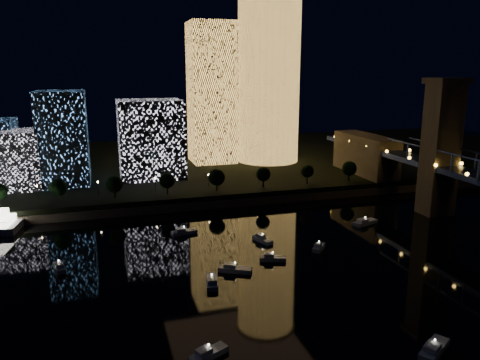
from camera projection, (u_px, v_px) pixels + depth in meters
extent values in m
plane|color=black|center=(346.00, 297.00, 111.63)|extent=(520.00, 520.00, 0.00)
cube|color=black|center=(203.00, 162.00, 260.24)|extent=(420.00, 160.00, 5.00)
cube|color=#6B5E4C|center=(245.00, 201.00, 187.74)|extent=(420.00, 6.00, 3.00)
cylinder|color=#FFB951|center=(269.00, 77.00, 242.17)|extent=(32.00, 32.00, 87.88)
cube|color=#FFB951|center=(212.00, 93.00, 242.39)|extent=(22.44, 22.44, 71.40)
cube|color=white|center=(151.00, 139.00, 211.12)|extent=(28.26, 23.91, 34.78)
cube|color=#5495E6|center=(63.00, 138.00, 198.84)|extent=(19.63, 25.52, 39.26)
cube|color=white|center=(11.00, 160.00, 191.84)|extent=(23.59, 21.45, 23.59)
cube|color=#6B5E4C|center=(440.00, 150.00, 170.79)|extent=(11.00, 9.00, 48.00)
cube|color=#6B5E4C|center=(447.00, 81.00, 165.02)|extent=(13.00, 11.00, 2.00)
cube|color=#6B5E4C|center=(365.00, 159.00, 220.29)|extent=(12.00, 40.00, 23.00)
cube|color=navy|center=(456.00, 165.00, 156.92)|extent=(0.50, 0.50, 7.00)
cube|color=navy|center=(411.00, 153.00, 179.30)|extent=(0.50, 0.50, 7.00)
sphere|color=#FFB238|center=(436.00, 165.00, 165.57)|extent=(1.20, 1.20, 1.20)
sphere|color=#FFB238|center=(367.00, 146.00, 207.53)|extent=(1.20, 1.20, 1.20)
cube|color=silver|center=(209.00, 354.00, 88.09)|extent=(8.20, 5.69, 1.20)
cube|color=silver|center=(204.00, 351.00, 87.06)|extent=(3.38, 3.04, 1.00)
sphere|color=white|center=(209.00, 345.00, 87.62)|extent=(0.36, 0.36, 0.36)
cube|color=silver|center=(263.00, 240.00, 147.06)|extent=(4.86, 7.97, 1.20)
cube|color=silver|center=(260.00, 236.00, 147.70)|extent=(2.76, 3.17, 1.00)
sphere|color=white|center=(263.00, 234.00, 146.60)|extent=(0.36, 0.36, 0.36)
cube|color=silver|center=(365.00, 223.00, 163.75)|extent=(10.20, 5.91, 1.20)
cube|color=silver|center=(362.00, 220.00, 162.69)|extent=(4.01, 3.44, 1.00)
sphere|color=white|center=(365.00, 217.00, 163.28)|extent=(0.36, 0.36, 0.36)
cube|color=silver|center=(319.00, 248.00, 140.66)|extent=(6.15, 6.41, 1.20)
cube|color=silver|center=(318.00, 245.00, 139.53)|extent=(2.89, 2.92, 1.00)
sphere|color=white|center=(319.00, 241.00, 140.20)|extent=(0.36, 0.36, 0.36)
cube|color=silver|center=(212.00, 282.00, 118.08)|extent=(4.47, 9.24, 1.20)
cube|color=silver|center=(212.00, 280.00, 116.54)|extent=(2.85, 3.48, 1.00)
sphere|color=white|center=(212.00, 274.00, 117.62)|extent=(0.36, 0.36, 0.36)
cube|color=silver|center=(184.00, 232.00, 153.95)|extent=(8.68, 3.95, 1.20)
cube|color=silver|center=(180.00, 230.00, 153.17)|extent=(3.23, 2.60, 1.00)
sphere|color=white|center=(184.00, 226.00, 153.49)|extent=(0.36, 0.36, 0.36)
cube|color=silver|center=(434.00, 349.00, 89.68)|extent=(9.45, 7.59, 1.20)
cube|color=silver|center=(432.00, 347.00, 88.39)|extent=(4.06, 3.81, 1.00)
sphere|color=white|center=(435.00, 340.00, 89.22)|extent=(0.36, 0.36, 0.36)
cube|color=silver|center=(59.00, 267.00, 126.61)|extent=(3.90, 7.41, 1.20)
cube|color=silver|center=(60.00, 265.00, 125.47)|extent=(2.38, 2.85, 1.00)
sphere|color=white|center=(59.00, 261.00, 126.15)|extent=(0.36, 0.36, 0.36)
cube|color=silver|center=(235.00, 269.00, 125.30)|extent=(9.24, 6.73, 1.20)
cube|color=silver|center=(230.00, 265.00, 125.31)|extent=(3.86, 3.52, 1.00)
sphere|color=white|center=(235.00, 263.00, 124.84)|extent=(0.36, 0.36, 0.36)
cube|color=silver|center=(273.00, 259.00, 132.50)|extent=(7.81, 4.67, 1.20)
cube|color=silver|center=(269.00, 255.00, 132.29)|extent=(3.09, 2.67, 1.00)
sphere|color=white|center=(273.00, 252.00, 132.04)|extent=(0.36, 0.36, 0.36)
cylinder|color=black|center=(59.00, 197.00, 172.61)|extent=(0.70, 0.70, 4.00)
sphere|color=black|center=(58.00, 188.00, 171.80)|extent=(6.41, 6.41, 6.41)
cylinder|color=black|center=(115.00, 193.00, 178.17)|extent=(0.70, 0.70, 4.00)
sphere|color=black|center=(114.00, 184.00, 177.36)|extent=(6.50, 6.50, 6.50)
cylinder|color=black|center=(167.00, 189.00, 183.73)|extent=(0.70, 0.70, 4.00)
sphere|color=black|center=(167.00, 180.00, 182.92)|extent=(6.16, 6.16, 6.16)
cylinder|color=black|center=(217.00, 186.00, 189.29)|extent=(0.70, 0.70, 4.00)
sphere|color=black|center=(217.00, 177.00, 188.48)|extent=(6.85, 6.85, 6.85)
cylinder|color=black|center=(263.00, 182.00, 194.85)|extent=(0.70, 0.70, 4.00)
sphere|color=black|center=(263.00, 174.00, 194.04)|extent=(6.02, 6.02, 6.02)
cylinder|color=black|center=(307.00, 179.00, 200.41)|extent=(0.70, 0.70, 4.00)
sphere|color=black|center=(308.00, 171.00, 199.60)|extent=(5.49, 5.49, 5.49)
cylinder|color=black|center=(349.00, 176.00, 205.97)|extent=(0.70, 0.70, 4.00)
sphere|color=black|center=(349.00, 168.00, 205.16)|extent=(6.45, 6.45, 6.45)
cylinder|color=black|center=(37.00, 193.00, 175.86)|extent=(0.24, 0.24, 5.00)
sphere|color=#FFCC7F|center=(37.00, 186.00, 175.21)|extent=(0.70, 0.70, 0.70)
cylinder|color=black|center=(98.00, 189.00, 181.98)|extent=(0.24, 0.24, 5.00)
sphere|color=#FFCC7F|center=(98.00, 182.00, 181.33)|extent=(0.70, 0.70, 0.70)
cylinder|color=black|center=(155.00, 185.00, 188.10)|extent=(0.24, 0.24, 5.00)
sphere|color=#FFCC7F|center=(155.00, 178.00, 187.45)|extent=(0.70, 0.70, 0.70)
cylinder|color=black|center=(209.00, 181.00, 194.21)|extent=(0.24, 0.24, 5.00)
sphere|color=#FFCC7F|center=(209.00, 175.00, 193.57)|extent=(0.70, 0.70, 0.70)
cylinder|color=black|center=(259.00, 178.00, 200.33)|extent=(0.24, 0.24, 5.00)
sphere|color=#FFCC7F|center=(259.00, 172.00, 199.68)|extent=(0.70, 0.70, 0.70)
cylinder|color=black|center=(306.00, 175.00, 206.45)|extent=(0.24, 0.24, 5.00)
sphere|color=#FFCC7F|center=(306.00, 169.00, 205.80)|extent=(0.70, 0.70, 0.70)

